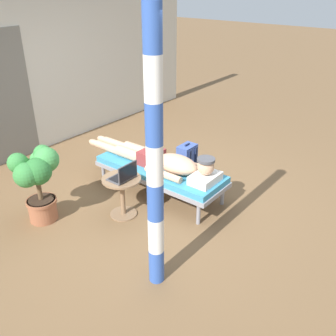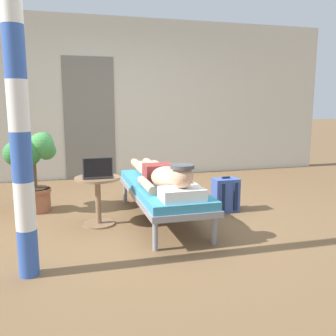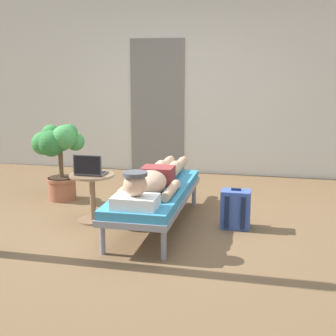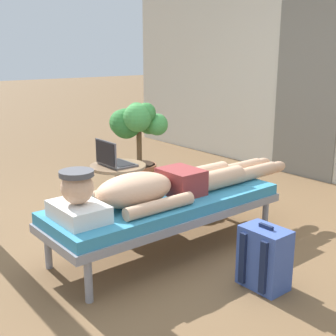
{
  "view_description": "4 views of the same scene",
  "coord_description": "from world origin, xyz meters",
  "px_view_note": "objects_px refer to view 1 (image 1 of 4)",
  "views": [
    {
      "loc": [
        -3.43,
        -2.92,
        2.72
      ],
      "look_at": [
        0.03,
        -0.21,
        0.47
      ],
      "focal_mm": 40.45,
      "sensor_mm": 36.0,
      "label": 1
    },
    {
      "loc": [
        -0.95,
        -3.92,
        1.31
      ],
      "look_at": [
        0.21,
        0.18,
        0.55
      ],
      "focal_mm": 39.93,
      "sensor_mm": 36.0,
      "label": 2
    },
    {
      "loc": [
        1.23,
        -4.7,
        1.69
      ],
      "look_at": [
        0.2,
        0.06,
        0.61
      ],
      "focal_mm": 51.43,
      "sensor_mm": 36.0,
      "label": 3
    },
    {
      "loc": [
        2.54,
        -2.02,
        1.48
      ],
      "look_at": [
        -0.17,
        0.19,
        0.56
      ],
      "focal_mm": 47.91,
      "sensor_mm": 36.0,
      "label": 4
    }
  ],
  "objects_px": {
    "backpack": "(187,157)",
    "porch_post": "(155,165)",
    "potted_plant": "(36,176)",
    "person_reclining": "(163,160)",
    "lounge_chair": "(160,171)",
    "side_table": "(122,190)",
    "laptop": "(124,175)"
  },
  "relations": [
    {
      "from": "backpack",
      "to": "porch_post",
      "type": "relative_size",
      "value": 0.17
    },
    {
      "from": "potted_plant",
      "to": "backpack",
      "type": "bearing_deg",
      "value": -14.76
    },
    {
      "from": "side_table",
      "to": "laptop",
      "type": "relative_size",
      "value": 1.69
    },
    {
      "from": "side_table",
      "to": "potted_plant",
      "type": "height_order",
      "value": "potted_plant"
    },
    {
      "from": "person_reclining",
      "to": "backpack",
      "type": "height_order",
      "value": "person_reclining"
    },
    {
      "from": "backpack",
      "to": "laptop",
      "type": "bearing_deg",
      "value": -174.08
    },
    {
      "from": "side_table",
      "to": "backpack",
      "type": "xyz_separation_m",
      "value": [
        1.53,
        0.11,
        -0.16
      ]
    },
    {
      "from": "lounge_chair",
      "to": "backpack",
      "type": "height_order",
      "value": "backpack"
    },
    {
      "from": "laptop",
      "to": "potted_plant",
      "type": "distance_m",
      "value": 1.02
    },
    {
      "from": "potted_plant",
      "to": "porch_post",
      "type": "distance_m",
      "value": 1.88
    },
    {
      "from": "side_table",
      "to": "laptop",
      "type": "xyz_separation_m",
      "value": [
        0.0,
        -0.05,
        0.23
      ]
    },
    {
      "from": "backpack",
      "to": "potted_plant",
      "type": "xyz_separation_m",
      "value": [
        -2.22,
        0.59,
        0.42
      ]
    },
    {
      "from": "person_reclining",
      "to": "laptop",
      "type": "distance_m",
      "value": 0.7
    },
    {
      "from": "backpack",
      "to": "porch_post",
      "type": "height_order",
      "value": "porch_post"
    },
    {
      "from": "person_reclining",
      "to": "side_table",
      "type": "relative_size",
      "value": 4.15
    },
    {
      "from": "lounge_chair",
      "to": "laptop",
      "type": "height_order",
      "value": "laptop"
    },
    {
      "from": "laptop",
      "to": "backpack",
      "type": "distance_m",
      "value": 1.58
    },
    {
      "from": "lounge_chair",
      "to": "porch_post",
      "type": "height_order",
      "value": "porch_post"
    },
    {
      "from": "backpack",
      "to": "porch_post",
      "type": "distance_m",
      "value": 2.68
    },
    {
      "from": "lounge_chair",
      "to": "laptop",
      "type": "distance_m",
      "value": 0.74
    },
    {
      "from": "lounge_chair",
      "to": "porch_post",
      "type": "bearing_deg",
      "value": -142.11
    },
    {
      "from": "lounge_chair",
      "to": "backpack",
      "type": "distance_m",
      "value": 0.85
    },
    {
      "from": "porch_post",
      "to": "potted_plant",
      "type": "bearing_deg",
      "value": 92.45
    },
    {
      "from": "side_table",
      "to": "porch_post",
      "type": "distance_m",
      "value": 1.54
    },
    {
      "from": "lounge_chair",
      "to": "side_table",
      "type": "xyz_separation_m",
      "value": [
        -0.7,
        0.03,
        0.01
      ]
    },
    {
      "from": "laptop",
      "to": "porch_post",
      "type": "bearing_deg",
      "value": -121.68
    },
    {
      "from": "backpack",
      "to": "lounge_chair",
      "type": "bearing_deg",
      "value": -170.35
    },
    {
      "from": "potted_plant",
      "to": "laptop",
      "type": "bearing_deg",
      "value": -46.79
    },
    {
      "from": "backpack",
      "to": "potted_plant",
      "type": "distance_m",
      "value": 2.34
    },
    {
      "from": "person_reclining",
      "to": "lounge_chair",
      "type": "bearing_deg",
      "value": 90.0
    },
    {
      "from": "potted_plant",
      "to": "porch_post",
      "type": "xyz_separation_m",
      "value": [
        0.07,
        -1.76,
        0.66
      ]
    },
    {
      "from": "lounge_chair",
      "to": "porch_post",
      "type": "xyz_separation_m",
      "value": [
        -1.32,
        -1.03,
        0.94
      ]
    }
  ]
}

